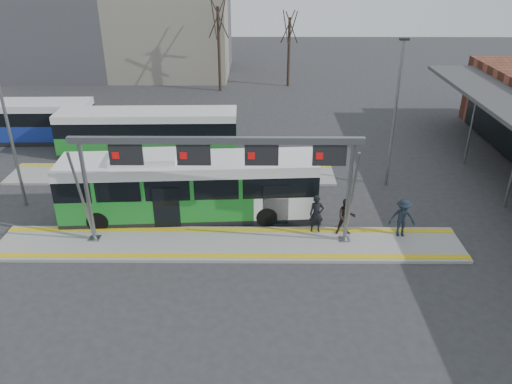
% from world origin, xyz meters
% --- Properties ---
extents(ground, '(120.00, 120.00, 0.00)m').
position_xyz_m(ground, '(0.00, 0.00, 0.00)').
color(ground, '#2D2D30').
rests_on(ground, ground).
extents(platform_main, '(22.00, 3.00, 0.15)m').
position_xyz_m(platform_main, '(0.00, 0.00, 0.07)').
color(platform_main, gray).
rests_on(platform_main, ground).
extents(platform_second, '(20.00, 3.00, 0.15)m').
position_xyz_m(platform_second, '(-4.00, 8.00, 0.07)').
color(platform_second, gray).
rests_on(platform_second, ground).
extents(tactile_main, '(22.00, 2.65, 0.02)m').
position_xyz_m(tactile_main, '(0.00, 0.00, 0.16)').
color(tactile_main, gold).
rests_on(tactile_main, platform_main).
extents(tactile_second, '(20.00, 0.35, 0.02)m').
position_xyz_m(tactile_second, '(-4.00, 9.15, 0.16)').
color(tactile_second, gold).
rests_on(tactile_second, platform_second).
extents(gantry, '(13.00, 1.68, 5.20)m').
position_xyz_m(gantry, '(-0.35, 0.25, 4.30)').
color(gantry, slate).
rests_on(gantry, platform_main).
extents(hero_bus, '(13.07, 3.55, 3.56)m').
position_xyz_m(hero_bus, '(-2.21, 2.86, 1.63)').
color(hero_bus, black).
rests_on(hero_bus, ground).
extents(bg_bus_green, '(11.96, 2.83, 2.98)m').
position_xyz_m(bg_bus_green, '(-6.09, 11.74, 1.47)').
color(bg_bus_green, black).
rests_on(bg_bus_green, ground).
extents(bg_bus_blue, '(11.26, 2.74, 2.92)m').
position_xyz_m(bg_bus_blue, '(-16.28, 13.99, 1.44)').
color(bg_bus_blue, black).
rests_on(bg_bus_blue, ground).
extents(passenger_a, '(0.72, 0.50, 1.92)m').
position_xyz_m(passenger_a, '(4.19, 1.10, 1.11)').
color(passenger_a, black).
rests_on(passenger_a, platform_main).
extents(passenger_b, '(0.93, 0.74, 1.86)m').
position_xyz_m(passenger_b, '(5.60, 0.88, 1.08)').
color(passenger_b, black).
rests_on(passenger_b, platform_main).
extents(passenger_c, '(1.31, 0.81, 1.95)m').
position_xyz_m(passenger_c, '(8.26, 0.72, 1.13)').
color(passenger_c, black).
rests_on(passenger_c, platform_main).
extents(tree_left, '(1.40, 1.40, 8.83)m').
position_xyz_m(tree_left, '(-2.44, 28.09, 6.69)').
color(tree_left, '#382B21').
rests_on(tree_left, ground).
extents(tree_mid, '(1.40, 1.40, 7.49)m').
position_xyz_m(tree_mid, '(4.28, 29.97, 5.68)').
color(tree_mid, '#382B21').
rests_on(tree_mid, ground).
extents(tree_far, '(1.40, 1.40, 8.82)m').
position_xyz_m(tree_far, '(-20.90, 31.47, 6.69)').
color(tree_far, '#382B21').
rests_on(tree_far, ground).
extents(lamp_west, '(0.50, 0.25, 7.72)m').
position_xyz_m(lamp_west, '(-11.41, 4.02, 4.10)').
color(lamp_west, slate).
rests_on(lamp_west, ground).
extents(lamp_east, '(0.50, 0.25, 8.47)m').
position_xyz_m(lamp_east, '(8.97, 6.79, 4.48)').
color(lamp_east, slate).
rests_on(lamp_east, ground).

